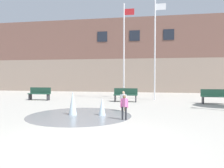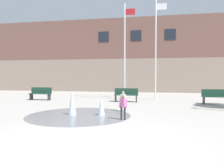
% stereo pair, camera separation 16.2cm
% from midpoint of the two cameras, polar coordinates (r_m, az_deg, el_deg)
% --- Properties ---
extents(ground_plane, '(100.00, 100.00, 0.00)m').
position_cam_midpoint_polar(ground_plane, '(5.91, -7.61, -15.04)').
color(ground_plane, '#B2ADA3').
extents(library_building, '(36.00, 6.05, 7.98)m').
position_cam_midpoint_polar(library_building, '(26.45, 6.19, 6.98)').
color(library_building, gray).
rests_on(library_building, ground).
extents(splash_fountain, '(4.58, 4.58, 1.06)m').
position_cam_midpoint_polar(splash_fountain, '(9.85, -8.40, -6.46)').
color(splash_fountain, gray).
rests_on(splash_fountain, ground).
extents(park_bench_far_left, '(1.60, 0.44, 0.91)m').
position_cam_midpoint_polar(park_bench_far_left, '(16.61, -18.66, -2.35)').
color(park_bench_far_left, '#28282D').
rests_on(park_bench_far_left, ground).
extents(park_bench_center, '(1.60, 0.44, 0.91)m').
position_cam_midpoint_polar(park_bench_center, '(14.75, 3.24, -2.80)').
color(park_bench_center, '#28282D').
rests_on(park_bench_center, ground).
extents(park_bench_far_right, '(1.60, 0.44, 0.91)m').
position_cam_midpoint_polar(park_bench_far_right, '(14.99, 24.93, -2.92)').
color(park_bench_far_right, '#28282D').
rests_on(park_bench_far_right, ground).
extents(child_in_fountain, '(0.31, 0.22, 0.99)m').
position_cam_midpoint_polar(child_in_fountain, '(8.68, 2.68, -5.59)').
color(child_in_fountain, '#28282D').
rests_on(child_in_fountain, ground).
extents(child_running, '(0.31, 0.23, 0.99)m').
position_cam_midpoint_polar(child_running, '(10.82, 2.58, -4.06)').
color(child_running, '#89755B').
rests_on(child_running, ground).
extents(flagpole_left, '(0.80, 0.10, 7.04)m').
position_cam_midpoint_polar(flagpole_left, '(16.27, 2.96, 9.23)').
color(flagpole_left, silver).
rests_on(flagpole_left, ground).
extents(flagpole_right, '(0.80, 0.10, 7.29)m').
position_cam_midpoint_polar(flagpole_right, '(16.17, 10.97, 9.69)').
color(flagpole_right, silver).
rests_on(flagpole_right, ground).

